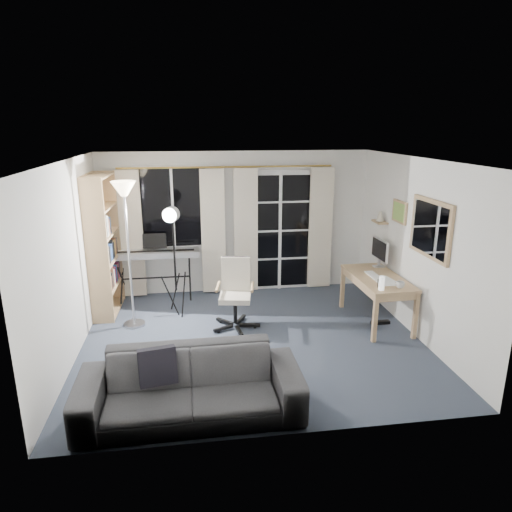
{
  "coord_description": "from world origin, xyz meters",
  "views": [
    {
      "loc": [
        -0.76,
        -5.58,
        2.81
      ],
      "look_at": [
        0.1,
        0.35,
        1.08
      ],
      "focal_mm": 32.0,
      "sensor_mm": 36.0,
      "label": 1
    }
  ],
  "objects": [
    {
      "name": "floor",
      "position": [
        0.0,
        0.0,
        -0.01
      ],
      "size": [
        4.5,
        4.0,
        0.02
      ],
      "primitive_type": "cube",
      "color": "#323A49",
      "rests_on": "ground"
    },
    {
      "name": "desk",
      "position": [
        1.88,
        0.33,
        0.61
      ],
      "size": [
        0.69,
        1.32,
        0.7
      ],
      "rotation": [
        0.0,
        0.0,
        0.03
      ],
      "color": "tan",
      "rests_on": "floor"
    },
    {
      "name": "torchiere_lamp",
      "position": [
        -1.64,
        0.71,
        1.68
      ],
      "size": [
        0.4,
        0.4,
        2.09
      ],
      "rotation": [
        0.0,
        0.0,
        0.26
      ],
      "color": "#B2B2B7",
      "rests_on": "floor"
    },
    {
      "name": "window",
      "position": [
        -1.05,
        1.97,
        1.5
      ],
      "size": [
        1.2,
        0.08,
        1.4
      ],
      "color": "white",
      "rests_on": "floor"
    },
    {
      "name": "desk_clutter",
      "position": [
        1.82,
        0.11,
        0.55
      ],
      "size": [
        0.4,
        0.8,
        0.89
      ],
      "rotation": [
        0.0,
        0.0,
        0.03
      ],
      "color": "white",
      "rests_on": "desk"
    },
    {
      "name": "studio_light",
      "position": [
        -1.04,
        1.0,
        1.37
      ],
      "size": [
        0.38,
        0.38,
        1.71
      ],
      "rotation": [
        0.0,
        0.0,
        -0.32
      ],
      "color": "black",
      "rests_on": "floor"
    },
    {
      "name": "sofa",
      "position": [
        -0.83,
        -1.55,
        0.43
      ],
      "size": [
        2.2,
        0.66,
        0.86
      ],
      "rotation": [
        0.0,
        0.0,
        0.01
      ],
      "color": "#2B2B2D",
      "rests_on": "floor"
    },
    {
      "name": "office_chair",
      "position": [
        -0.17,
        0.53,
        0.58
      ],
      "size": [
        0.68,
        0.68,
        0.99
      ],
      "rotation": [
        0.0,
        0.0,
        -0.17
      ],
      "color": "black",
      "rests_on": "floor"
    },
    {
      "name": "wall_mirror",
      "position": [
        2.22,
        -0.35,
        1.55
      ],
      "size": [
        0.04,
        0.94,
        0.74
      ],
      "color": "#A18155",
      "rests_on": "floor"
    },
    {
      "name": "wall_shelf",
      "position": [
        2.16,
        1.05,
        1.41
      ],
      "size": [
        0.16,
        0.3,
        0.18
      ],
      "color": "#A18155",
      "rests_on": "floor"
    },
    {
      "name": "french_door",
      "position": [
        0.75,
        1.97,
        1.03
      ],
      "size": [
        1.32,
        0.09,
        2.11
      ],
      "color": "white",
      "rests_on": "floor"
    },
    {
      "name": "framed_print",
      "position": [
        2.23,
        0.55,
        1.6
      ],
      "size": [
        0.03,
        0.42,
        0.32
      ],
      "color": "#A18155",
      "rests_on": "floor"
    },
    {
      "name": "monitor",
      "position": [
        2.08,
        0.78,
        0.97
      ],
      "size": [
        0.17,
        0.51,
        0.44
      ],
      "rotation": [
        0.0,
        0.0,
        0.03
      ],
      "color": "silver",
      "rests_on": "desk"
    },
    {
      "name": "bookshelf",
      "position": [
        -2.13,
        1.31,
        1.01
      ],
      "size": [
        0.37,
        1.0,
        2.13
      ],
      "rotation": [
        0.0,
        0.0,
        -0.03
      ],
      "color": "#A18155",
      "rests_on": "floor"
    },
    {
      "name": "mug",
      "position": [
        1.98,
        -0.17,
        0.76
      ],
      "size": [
        0.12,
        0.09,
        0.11
      ],
      "primitive_type": "imported",
      "rotation": [
        0.0,
        0.0,
        0.03
      ],
      "color": "silver",
      "rests_on": "desk"
    },
    {
      "name": "curtains",
      "position": [
        -0.14,
        1.88,
        1.09
      ],
      "size": [
        3.6,
        0.07,
        2.13
      ],
      "color": "gold",
      "rests_on": "floor"
    },
    {
      "name": "keyboard_piano",
      "position": [
        -1.36,
        1.7,
        0.78
      ],
      "size": [
        1.42,
        0.69,
        1.03
      ],
      "rotation": [
        0.0,
        0.0,
        0.0
      ],
      "color": "black",
      "rests_on": "floor"
    }
  ]
}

